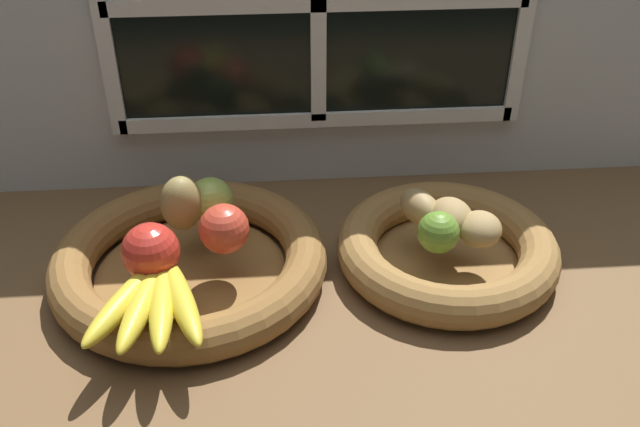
# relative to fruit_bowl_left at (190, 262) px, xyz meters

# --- Properties ---
(ground_plane) EXTENTS (1.40, 0.90, 0.03)m
(ground_plane) POSITION_rel_fruit_bowl_left_xyz_m (0.20, -0.03, -0.04)
(ground_plane) COLOR brown
(back_wall) EXTENTS (1.40, 0.05, 0.55)m
(back_wall) POSITION_rel_fruit_bowl_left_xyz_m (0.20, 0.27, 0.25)
(back_wall) COLOR silver
(back_wall) RESTS_ON ground_plane
(fruit_bowl_left) EXTENTS (0.38, 0.38, 0.06)m
(fruit_bowl_left) POSITION_rel_fruit_bowl_left_xyz_m (0.00, 0.00, 0.00)
(fruit_bowl_left) COLOR brown
(fruit_bowl_left) RESTS_ON ground_plane
(fruit_bowl_right) EXTENTS (0.32, 0.32, 0.06)m
(fruit_bowl_right) POSITION_rel_fruit_bowl_left_xyz_m (0.36, 0.00, 0.00)
(fruit_bowl_right) COLOR olive
(fruit_bowl_right) RESTS_ON ground_plane
(apple_red_right) EXTENTS (0.07, 0.07, 0.07)m
(apple_red_right) POSITION_rel_fruit_bowl_left_xyz_m (0.05, -0.02, 0.07)
(apple_red_right) COLOR #CC422D
(apple_red_right) RESTS_ON fruit_bowl_left
(apple_red_front) EXTENTS (0.07, 0.07, 0.07)m
(apple_red_front) POSITION_rel_fruit_bowl_left_xyz_m (-0.04, -0.07, 0.07)
(apple_red_front) COLOR red
(apple_red_front) RESTS_ON fruit_bowl_left
(apple_green_back) EXTENTS (0.06, 0.06, 0.06)m
(apple_green_back) POSITION_rel_fruit_bowl_left_xyz_m (0.03, 0.06, 0.06)
(apple_green_back) COLOR #99B74C
(apple_green_back) RESTS_ON fruit_bowl_left
(pear_brown) EXTENTS (0.08, 0.08, 0.08)m
(pear_brown) POSITION_rel_fruit_bowl_left_xyz_m (-0.01, 0.04, 0.07)
(pear_brown) COLOR olive
(pear_brown) RESTS_ON fruit_bowl_left
(banana_bunch_front) EXTENTS (0.16, 0.19, 0.03)m
(banana_bunch_front) POSITION_rel_fruit_bowl_left_xyz_m (-0.03, -0.13, 0.05)
(banana_bunch_front) COLOR yellow
(banana_bunch_front) RESTS_ON fruit_bowl_left
(potato_large) EXTENTS (0.07, 0.08, 0.05)m
(potato_large) POSITION_rel_fruit_bowl_left_xyz_m (0.36, -0.00, 0.06)
(potato_large) COLOR #A38451
(potato_large) RESTS_ON fruit_bowl_right
(potato_small) EXTENTS (0.08, 0.08, 0.05)m
(potato_small) POSITION_rel_fruit_bowl_left_xyz_m (0.40, -0.03, 0.05)
(potato_small) COLOR #A38451
(potato_small) RESTS_ON fruit_bowl_right
(potato_oblong) EXTENTS (0.07, 0.09, 0.05)m
(potato_oblong) POSITION_rel_fruit_bowl_left_xyz_m (0.33, 0.03, 0.05)
(potato_oblong) COLOR #A38451
(potato_oblong) RESTS_ON fruit_bowl_right
(lime_near) EXTENTS (0.06, 0.06, 0.06)m
(lime_near) POSITION_rel_fruit_bowl_left_xyz_m (0.34, -0.04, 0.06)
(lime_near) COLOR olive
(lime_near) RESTS_ON fruit_bowl_right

